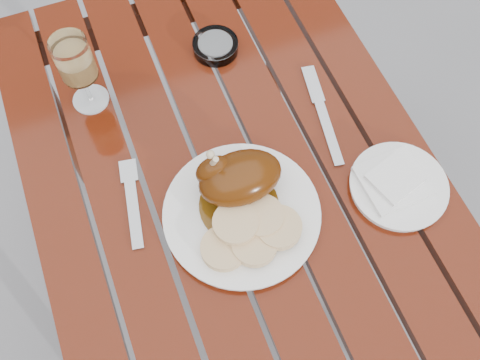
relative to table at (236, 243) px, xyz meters
name	(u,v)px	position (x,y,z in m)	size (l,w,h in m)	color
ground	(237,282)	(0.00, 0.00, -0.38)	(60.00, 60.00, 0.00)	slate
table	(236,243)	(0.00, 0.00, 0.00)	(0.80, 1.20, 0.75)	#5F180B
dinner_plate	(242,214)	(-0.02, -0.08, 0.38)	(0.30, 0.30, 0.02)	white
roast_duck	(237,178)	(-0.01, -0.03, 0.44)	(0.17, 0.16, 0.12)	#573409
bread_dumplings	(251,232)	(-0.02, -0.13, 0.41)	(0.19, 0.13, 0.04)	#DFBB88
wine_glass	(80,73)	(-0.22, 0.29, 0.47)	(0.08, 0.08, 0.18)	tan
side_plate	(398,186)	(0.29, -0.14, 0.38)	(0.19, 0.19, 0.02)	white
napkin	(393,181)	(0.28, -0.13, 0.40)	(0.12, 0.12, 0.01)	white
ashtray	(215,46)	(0.08, 0.32, 0.39)	(0.10, 0.10, 0.03)	#B2B7BC
fork	(133,207)	(-0.21, 0.01, 0.38)	(0.02, 0.18, 0.01)	gray
knife	(325,121)	(0.23, 0.05, 0.38)	(0.02, 0.22, 0.01)	gray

